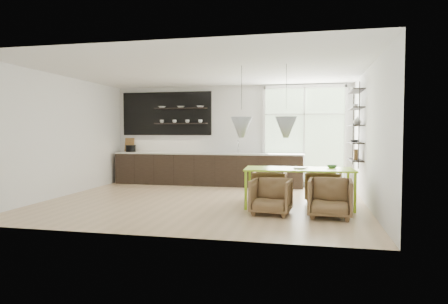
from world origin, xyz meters
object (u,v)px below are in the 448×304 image
Objects in this scene: armchair_back_left at (270,186)px; wire_stool at (257,195)px; armchair_front_left at (271,196)px; dining_table at (299,171)px; armchair_back_right at (324,186)px; armchair_front_right at (330,198)px.

armchair_back_left is 0.89m from wire_stool.
dining_table is at bearing 64.97° from armchair_front_left.
armchair_back_right reaches higher than armchair_front_left.
armchair_back_left is 0.95× the size of armchair_front_right.
armchair_front_left is 0.73m from wire_stool.
armchair_back_left is at bearing 77.97° from wire_stool.
armchair_front_right reaches higher than armchair_back_left.
armchair_front_right is at bearing -26.38° from wire_stool.
armchair_back_right is (0.53, 0.75, -0.40)m from dining_table.
dining_table is 1.05m from armchair_front_left.
wire_stool is (-1.43, 0.71, -0.11)m from armchair_front_right.
armchair_front_right is (1.07, -0.08, 0.02)m from armchair_front_left.
armchair_front_right reaches higher than armchair_back_right.
armchair_back_right is at bearing -175.77° from armchair_back_left.
armchair_front_left is 1.95× the size of wire_stool.
armchair_front_right is 1.60m from wire_stool.
armchair_front_right is (0.06, -1.66, 0.01)m from armchair_back_right.
armchair_front_left is (-1.02, -1.58, -0.01)m from armchair_back_right.
dining_table is 2.87× the size of armchair_front_right.
dining_table reaches higher than armchair_front_left.
dining_table is at bearing 126.06° from armchair_front_right.
armchair_back_left is at bearing 131.15° from dining_table.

